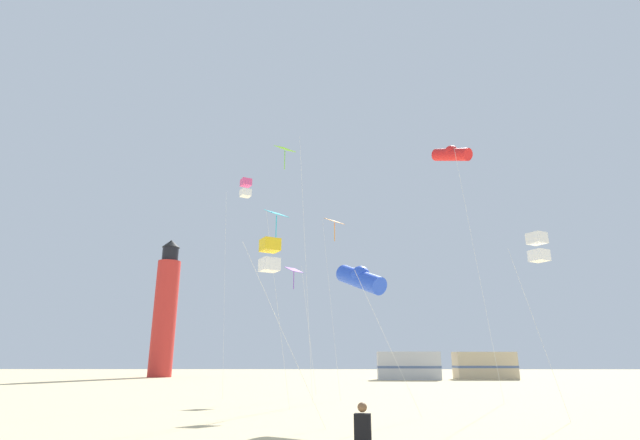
{
  "coord_description": "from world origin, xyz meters",
  "views": [
    {
      "loc": [
        1.24,
        -6.42,
        2.02
      ],
      "look_at": [
        0.92,
        10.31,
        6.94
      ],
      "focal_mm": 26.64,
      "sensor_mm": 36.0,
      "label": 1
    }
  ],
  "objects_px": {
    "kite_diamond_lime": "(287,160)",
    "rv_van_silver": "(408,366)",
    "kite_flyer_standing": "(363,430)",
    "rv_van_tan": "(485,366)",
    "kite_tube_scarlet": "(451,154)",
    "kite_diamond_orange": "(334,228)",
    "kite_box_gold": "(270,255)",
    "kite_diamond_cyan": "(277,220)",
    "kite_box_white": "(538,247)",
    "kite_box_rainbow": "(246,188)",
    "lighthouse_distant": "(165,310)",
    "kite_tube_blue": "(360,278)",
    "kite_diamond_violet": "(295,274)"
  },
  "relations": [
    {
      "from": "kite_box_gold",
      "to": "kite_diamond_cyan",
      "type": "bearing_deg",
      "value": 94.45
    },
    {
      "from": "kite_diamond_violet",
      "to": "kite_box_white",
      "type": "distance_m",
      "value": 14.92
    },
    {
      "from": "kite_box_gold",
      "to": "kite_diamond_cyan",
      "type": "xyz_separation_m",
      "value": [
        -0.42,
        5.41,
        2.86
      ]
    },
    {
      "from": "kite_flyer_standing",
      "to": "kite_diamond_violet",
      "type": "relative_size",
      "value": 0.15
    },
    {
      "from": "kite_tube_blue",
      "to": "kite_box_gold",
      "type": "bearing_deg",
      "value": -143.19
    },
    {
      "from": "kite_flyer_standing",
      "to": "kite_box_white",
      "type": "height_order",
      "value": "kite_box_white"
    },
    {
      "from": "kite_box_gold",
      "to": "lighthouse_distant",
      "type": "relative_size",
      "value": 0.36
    },
    {
      "from": "lighthouse_distant",
      "to": "rv_van_tan",
      "type": "xyz_separation_m",
      "value": [
        36.91,
        -5.49,
        -6.45
      ]
    },
    {
      "from": "kite_tube_scarlet",
      "to": "lighthouse_distant",
      "type": "xyz_separation_m",
      "value": [
        -27.18,
        34.33,
        -5.25
      ]
    },
    {
      "from": "kite_box_rainbow",
      "to": "rv_van_silver",
      "type": "height_order",
      "value": "kite_box_rainbow"
    },
    {
      "from": "kite_box_gold",
      "to": "kite_diamond_violet",
      "type": "relative_size",
      "value": 0.8
    },
    {
      "from": "lighthouse_distant",
      "to": "rv_van_silver",
      "type": "distance_m",
      "value": 30.07
    },
    {
      "from": "kite_box_rainbow",
      "to": "kite_box_white",
      "type": "bearing_deg",
      "value": -34.93
    },
    {
      "from": "kite_flyer_standing",
      "to": "kite_box_white",
      "type": "relative_size",
      "value": 0.17
    },
    {
      "from": "kite_flyer_standing",
      "to": "kite_diamond_lime",
      "type": "relative_size",
      "value": 0.09
    },
    {
      "from": "rv_van_tan",
      "to": "kite_box_rainbow",
      "type": "bearing_deg",
      "value": -132.97
    },
    {
      "from": "kite_flyer_standing",
      "to": "kite_diamond_orange",
      "type": "relative_size",
      "value": 0.12
    },
    {
      "from": "kite_diamond_violet",
      "to": "kite_box_rainbow",
      "type": "xyz_separation_m",
      "value": [
        -3.06,
        -1.31,
        5.19
      ]
    },
    {
      "from": "kite_diamond_cyan",
      "to": "kite_diamond_orange",
      "type": "xyz_separation_m",
      "value": [
        2.8,
        5.1,
        1.01
      ]
    },
    {
      "from": "kite_diamond_cyan",
      "to": "kite_diamond_orange",
      "type": "relative_size",
      "value": 0.89
    },
    {
      "from": "kite_diamond_lime",
      "to": "kite_box_rainbow",
      "type": "distance_m",
      "value": 5.2
    },
    {
      "from": "kite_flyer_standing",
      "to": "kite_box_rainbow",
      "type": "xyz_separation_m",
      "value": [
        -5.88,
        17.08,
        11.67
      ]
    },
    {
      "from": "kite_diamond_orange",
      "to": "kite_diamond_cyan",
      "type": "bearing_deg",
      "value": -118.79
    },
    {
      "from": "lighthouse_distant",
      "to": "kite_box_rainbow",
      "type": "bearing_deg",
      "value": -64.17
    },
    {
      "from": "kite_flyer_standing",
      "to": "rv_van_silver",
      "type": "bearing_deg",
      "value": -90.5
    },
    {
      "from": "kite_diamond_cyan",
      "to": "kite_box_gold",
      "type": "bearing_deg",
      "value": -85.55
    },
    {
      "from": "kite_diamond_lime",
      "to": "rv_van_silver",
      "type": "xyz_separation_m",
      "value": [
        10.46,
        28.33,
        -10.91
      ]
    },
    {
      "from": "kite_diamond_cyan",
      "to": "kite_box_white",
      "type": "relative_size",
      "value": 1.3
    },
    {
      "from": "kite_box_white",
      "to": "rv_van_tan",
      "type": "xyz_separation_m",
      "value": [
        8.39,
        35.06,
        -4.87
      ]
    },
    {
      "from": "kite_box_rainbow",
      "to": "lighthouse_distant",
      "type": "bearing_deg",
      "value": 115.83
    },
    {
      "from": "kite_tube_blue",
      "to": "kite_diamond_cyan",
      "type": "xyz_separation_m",
      "value": [
        -3.72,
        2.94,
        3.28
      ]
    },
    {
      "from": "kite_diamond_cyan",
      "to": "rv_van_silver",
      "type": "bearing_deg",
      "value": 70.53
    },
    {
      "from": "kite_diamond_lime",
      "to": "rv_van_silver",
      "type": "bearing_deg",
      "value": 69.74
    },
    {
      "from": "kite_tube_scarlet",
      "to": "kite_box_white",
      "type": "xyz_separation_m",
      "value": [
        1.33,
        -6.22,
        -6.82
      ]
    },
    {
      "from": "kite_diamond_lime",
      "to": "kite_box_white",
      "type": "xyz_separation_m",
      "value": [
        10.48,
        -5.1,
        -6.04
      ]
    },
    {
      "from": "lighthouse_distant",
      "to": "kite_tube_blue",
      "type": "bearing_deg",
      "value": -61.92
    },
    {
      "from": "kite_diamond_cyan",
      "to": "kite_tube_blue",
      "type": "bearing_deg",
      "value": -38.29
    },
    {
      "from": "kite_box_white",
      "to": "kite_diamond_cyan",
      "type": "bearing_deg",
      "value": 163.59
    },
    {
      "from": "lighthouse_distant",
      "to": "kite_tube_scarlet",
      "type": "bearing_deg",
      "value": -51.63
    },
    {
      "from": "kite_flyer_standing",
      "to": "lighthouse_distant",
      "type": "bearing_deg",
      "value": -56.65
    },
    {
      "from": "kite_flyer_standing",
      "to": "kite_diamond_violet",
      "type": "distance_m",
      "value": 19.71
    },
    {
      "from": "kite_diamond_lime",
      "to": "kite_flyer_standing",
      "type": "bearing_deg",
      "value": -77.11
    },
    {
      "from": "kite_diamond_lime",
      "to": "rv_van_silver",
      "type": "height_order",
      "value": "kite_diamond_lime"
    },
    {
      "from": "kite_tube_scarlet",
      "to": "kite_diamond_orange",
      "type": "xyz_separation_m",
      "value": [
        -6.59,
        2.04,
        -3.7
      ]
    },
    {
      "from": "kite_tube_blue",
      "to": "kite_box_rainbow",
      "type": "relative_size",
      "value": 0.45
    },
    {
      "from": "kite_tube_scarlet",
      "to": "kite_diamond_violet",
      "type": "distance_m",
      "value": 11.73
    },
    {
      "from": "kite_diamond_lime",
      "to": "lighthouse_distant",
      "type": "xyz_separation_m",
      "value": [
        -18.03,
        35.45,
        -4.47
      ]
    },
    {
      "from": "kite_box_rainbow",
      "to": "kite_box_white",
      "type": "height_order",
      "value": "kite_box_rainbow"
    },
    {
      "from": "kite_box_rainbow",
      "to": "rv_van_tan",
      "type": "distance_m",
      "value": 35.42
    },
    {
      "from": "kite_flyer_standing",
      "to": "rv_van_tan",
      "type": "xyz_separation_m",
      "value": [
        15.95,
        42.77,
        0.78
      ]
    }
  ]
}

